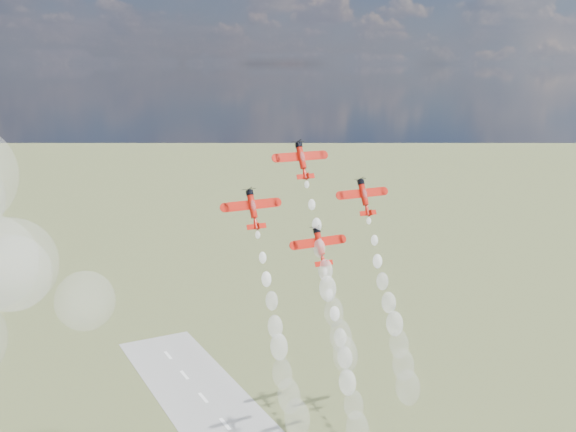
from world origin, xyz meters
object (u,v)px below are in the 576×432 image
(plane_right, at_px, (364,196))
(plane_slot, at_px, (320,246))
(plane_left, at_px, (253,208))
(plane_lead, at_px, (302,159))

(plane_right, distance_m, plane_slot, 18.42)
(plane_slot, bearing_deg, plane_left, 163.44)
(plane_right, xyz_separation_m, plane_slot, (-15.09, -4.49, -9.56))
(plane_left, bearing_deg, plane_lead, 16.56)
(plane_lead, bearing_deg, plane_right, -16.56)
(plane_left, distance_m, plane_right, 30.18)
(plane_lead, xyz_separation_m, plane_slot, (0.00, -8.98, -19.13))
(plane_left, relative_size, plane_right, 1.00)
(plane_lead, relative_size, plane_right, 1.00)
(plane_left, xyz_separation_m, plane_right, (30.18, 0.00, 0.00))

